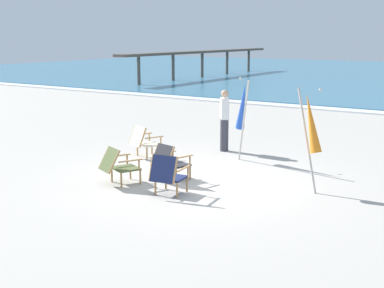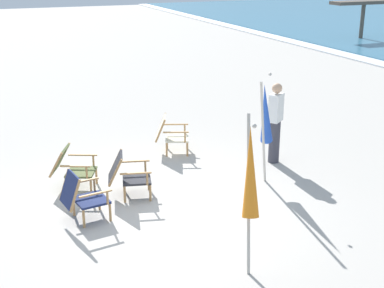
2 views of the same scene
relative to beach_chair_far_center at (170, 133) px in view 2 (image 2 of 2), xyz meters
The scene contains 8 objects.
ground_plane 2.72m from the beach_chair_far_center, 27.85° to the right, with size 80.00×80.00×0.00m, color #B2AAA0.
beach_chair_far_center is the anchor object (origin of this frame).
beach_chair_mid_center 2.52m from the beach_chair_far_center, 63.73° to the right, with size 0.83×0.92×0.78m.
beach_chair_front_right 3.37m from the beach_chair_far_center, 43.95° to the right, with size 0.67×0.75×0.82m.
beach_chair_front_left 2.32m from the beach_chair_far_center, 38.29° to the right, with size 0.74×0.85×0.80m.
umbrella_furled_blue 2.62m from the beach_chair_far_center, 23.15° to the left, with size 0.61×0.59×2.04m.
umbrella_furled_orange 4.71m from the beach_chair_far_center, ahead, with size 0.65×0.39×2.06m.
person_near_chairs 2.23m from the beach_chair_far_center, 53.24° to the left, with size 0.37×0.39×1.63m.
Camera 2 is at (7.71, -2.37, 3.90)m, focal length 50.00 mm.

